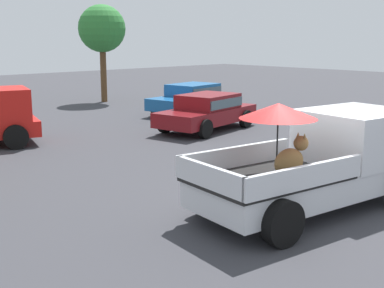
{
  "coord_description": "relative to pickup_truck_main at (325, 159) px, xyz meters",
  "views": [
    {
      "loc": [
        -8.44,
        -5.6,
        3.4
      ],
      "look_at": [
        -0.89,
        2.47,
        1.1
      ],
      "focal_mm": 48.37,
      "sensor_mm": 36.0,
      "label": 1
    }
  ],
  "objects": [
    {
      "name": "ground_plane",
      "position": [
        -0.42,
        0.06,
        -0.98
      ],
      "size": [
        80.0,
        80.0,
        0.0
      ],
      "primitive_type": "plane",
      "color": "#38383D"
    },
    {
      "name": "pickup_truck_main",
      "position": [
        0.0,
        0.0,
        0.0
      ],
      "size": [
        5.25,
        2.78,
        2.22
      ],
      "rotation": [
        0.0,
        0.0,
        -0.13
      ],
      "color": "black",
      "rests_on": "ground"
    },
    {
      "name": "parked_sedan_near",
      "position": [
        4.47,
        7.88,
        -0.24
      ],
      "size": [
        4.55,
        2.56,
        1.33
      ],
      "rotation": [
        0.0,
        0.0,
        3.33
      ],
      "color": "black",
      "rests_on": "ground"
    },
    {
      "name": "parked_sedan_far",
      "position": [
        6.92,
        11.31,
        -0.24
      ],
      "size": [
        4.52,
        2.48,
        1.33
      ],
      "rotation": [
        0.0,
        0.0,
        3.3
      ],
      "color": "black",
      "rests_on": "ground"
    },
    {
      "name": "tree_by_lot",
      "position": [
        6.47,
        17.67,
        2.78
      ],
      "size": [
        2.45,
        2.45,
        5.04
      ],
      "color": "brown",
      "rests_on": "ground"
    }
  ]
}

